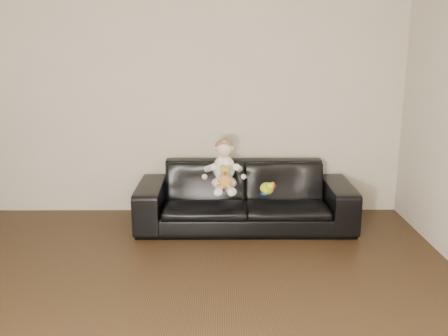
{
  "coord_description": "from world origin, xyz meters",
  "views": [
    {
      "loc": [
        0.53,
        -2.64,
        1.82
      ],
      "look_at": [
        0.56,
        2.15,
        0.64
      ],
      "focal_mm": 40.0,
      "sensor_mm": 36.0,
      "label": 1
    }
  ],
  "objects_px": {
    "sofa": "(245,196)",
    "baby": "(224,168)",
    "toy_blue_disc": "(264,193)",
    "toy_green": "(267,188)",
    "toy_rattle": "(272,186)",
    "teddy_bear": "(225,177)"
  },
  "relations": [
    {
      "from": "teddy_bear",
      "to": "toy_blue_disc",
      "type": "relative_size",
      "value": 2.64
    },
    {
      "from": "teddy_bear",
      "to": "toy_blue_disc",
      "type": "bearing_deg",
      "value": -13.87
    },
    {
      "from": "toy_green",
      "to": "toy_blue_disc",
      "type": "xyz_separation_m",
      "value": [
        -0.02,
        0.0,
        -0.05
      ]
    },
    {
      "from": "baby",
      "to": "toy_rattle",
      "type": "bearing_deg",
      "value": -6.34
    },
    {
      "from": "teddy_bear",
      "to": "toy_green",
      "type": "bearing_deg",
      "value": -14.52
    },
    {
      "from": "baby",
      "to": "teddy_bear",
      "type": "height_order",
      "value": "baby"
    },
    {
      "from": "toy_green",
      "to": "toy_rattle",
      "type": "bearing_deg",
      "value": 65.67
    },
    {
      "from": "baby",
      "to": "toy_blue_disc",
      "type": "height_order",
      "value": "baby"
    },
    {
      "from": "sofa",
      "to": "toy_rattle",
      "type": "xyz_separation_m",
      "value": [
        0.27,
        -0.11,
        0.13
      ]
    },
    {
      "from": "toy_green",
      "to": "toy_blue_disc",
      "type": "bearing_deg",
      "value": 169.44
    },
    {
      "from": "teddy_bear",
      "to": "toy_rattle",
      "type": "xyz_separation_m",
      "value": [
        0.47,
        0.16,
        -0.14
      ]
    },
    {
      "from": "sofa",
      "to": "toy_blue_disc",
      "type": "xyz_separation_m",
      "value": [
        0.18,
        -0.26,
        0.11
      ]
    },
    {
      "from": "baby",
      "to": "toy_green",
      "type": "distance_m",
      "value": 0.47
    },
    {
      "from": "teddy_bear",
      "to": "toy_rattle",
      "type": "bearing_deg",
      "value": 3.57
    },
    {
      "from": "sofa",
      "to": "baby",
      "type": "distance_m",
      "value": 0.41
    },
    {
      "from": "teddy_bear",
      "to": "toy_blue_disc",
      "type": "distance_m",
      "value": 0.42
    },
    {
      "from": "toy_rattle",
      "to": "teddy_bear",
      "type": "bearing_deg",
      "value": -161.03
    },
    {
      "from": "toy_blue_disc",
      "to": "toy_green",
      "type": "bearing_deg",
      "value": -10.56
    },
    {
      "from": "toy_rattle",
      "to": "toy_blue_disc",
      "type": "distance_m",
      "value": 0.18
    },
    {
      "from": "toy_blue_disc",
      "to": "baby",
      "type": "bearing_deg",
      "value": 159.85
    },
    {
      "from": "teddy_bear",
      "to": "toy_blue_disc",
      "type": "xyz_separation_m",
      "value": [
        0.38,
        0.01,
        -0.17
      ]
    },
    {
      "from": "sofa",
      "to": "baby",
      "type": "height_order",
      "value": "baby"
    }
  ]
}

